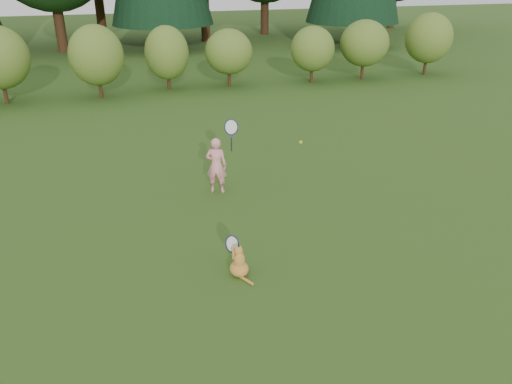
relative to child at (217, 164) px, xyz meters
name	(u,v)px	position (x,y,z in m)	size (l,w,h in m)	color
ground	(258,243)	(0.22, -2.54, -0.69)	(100.00, 100.00, 0.00)	#2E4A15
shrub_row	(166,57)	(0.22, 10.46, 0.71)	(28.00, 3.00, 2.80)	#567022
child	(217,164)	(0.00, 0.00, 0.00)	(0.80, 0.56, 1.97)	pink
cat	(239,260)	(-0.39, -3.44, -0.41)	(0.39, 0.80, 0.73)	orange
tennis_ball	(301,142)	(1.82, -0.56, 0.53)	(0.08, 0.08, 0.08)	#BBDE1A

